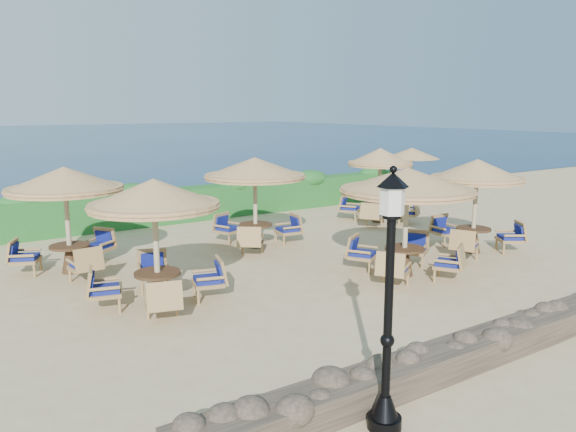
{
  "coord_description": "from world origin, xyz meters",
  "views": [
    {
      "loc": [
        -9.44,
        -11.61,
        4.05
      ],
      "look_at": [
        -1.64,
        0.27,
        1.3
      ],
      "focal_mm": 35.0,
      "sensor_mm": 36.0,
      "label": 1
    }
  ],
  "objects": [
    {
      "name": "cafe_set_5",
      "position": [
        4.15,
        3.15,
        1.67
      ],
      "size": [
        2.69,
        2.69,
        2.65
      ],
      "color": "tan",
      "rests_on": "ground"
    },
    {
      "name": "sea",
      "position": [
        0.0,
        70.0,
        0.0
      ],
      "size": [
        160.0,
        160.0,
        0.0
      ],
      "primitive_type": "plane",
      "color": "#0B2346",
      "rests_on": "ground"
    },
    {
      "name": "cafe_set_2",
      "position": [
        3.46,
        -1.54,
        1.86
      ],
      "size": [
        2.77,
        2.71,
        2.65
      ],
      "color": "tan",
      "rests_on": "ground"
    },
    {
      "name": "cafe_set_0",
      "position": [
        -5.57,
        -0.78,
        1.79
      ],
      "size": [
        2.89,
        2.89,
        2.65
      ],
      "color": "tan",
      "rests_on": "ground"
    },
    {
      "name": "hedge",
      "position": [
        0.0,
        7.2,
        0.6
      ],
      "size": [
        18.0,
        0.9,
        1.2
      ],
      "primitive_type": "cube",
      "color": "#1A511F",
      "rests_on": "ground"
    },
    {
      "name": "lamp_post",
      "position": [
        -4.8,
        -6.8,
        1.55
      ],
      "size": [
        0.44,
        0.44,
        3.31
      ],
      "color": "black",
      "rests_on": "ground"
    },
    {
      "name": "cafe_set_4",
      "position": [
        -1.4,
        2.37,
        1.94
      ],
      "size": [
        2.95,
        2.95,
        2.65
      ],
      "color": "tan",
      "rests_on": "ground"
    },
    {
      "name": "cafe_set_3",
      "position": [
        -6.56,
        2.65,
        1.91
      ],
      "size": [
        2.82,
        2.83,
        2.65
      ],
      "color": "tan",
      "rests_on": "ground"
    },
    {
      "name": "stone_wall",
      "position": [
        0.0,
        -6.2,
        0.22
      ],
      "size": [
        15.0,
        0.65,
        0.44
      ],
      "primitive_type": "cube",
      "color": "brown",
      "rests_on": "ground"
    },
    {
      "name": "ground",
      "position": [
        0.0,
        0.0,
        0.0
      ],
      "size": [
        120.0,
        120.0,
        0.0
      ],
      "primitive_type": "plane",
      "color": "tan",
      "rests_on": "ground"
    },
    {
      "name": "extra_parasol",
      "position": [
        7.8,
        5.2,
        2.17
      ],
      "size": [
        2.3,
        2.3,
        2.41
      ],
      "color": "tan",
      "rests_on": "ground"
    },
    {
      "name": "cafe_set_1",
      "position": [
        0.21,
        -2.1,
        1.92
      ],
      "size": [
        3.24,
        3.24,
        2.65
      ],
      "color": "tan",
      "rests_on": "ground"
    }
  ]
}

